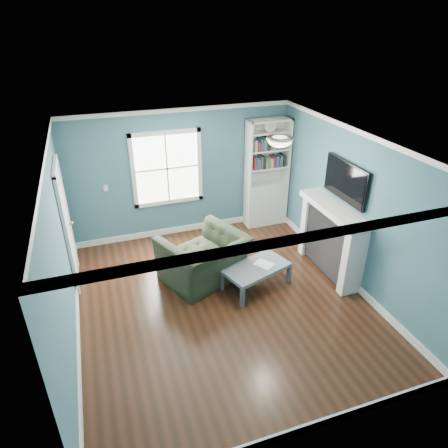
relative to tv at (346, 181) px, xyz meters
name	(u,v)px	position (x,y,z in m)	size (l,w,h in m)	color
floor	(222,300)	(-2.20, -0.20, -1.72)	(5.00, 5.00, 0.00)	black
room_walls	(222,214)	(-2.20, -0.20, -0.14)	(5.00, 5.00, 5.00)	#366173
trim	(222,234)	(-2.20, -0.20, -0.49)	(4.50, 5.00, 2.60)	white
window	(167,168)	(-2.50, 2.29, -0.27)	(1.40, 0.06, 1.50)	white
bookshelf	(266,184)	(-0.43, 2.10, -0.80)	(0.90, 0.35, 2.31)	silver
fireplace	(331,240)	(-0.12, 0.00, -1.09)	(0.44, 1.58, 1.30)	black
tv	(346,181)	(0.00, 0.00, 0.00)	(0.06, 1.10, 0.65)	black
door	(67,225)	(-4.42, 1.20, -0.65)	(0.12, 0.98, 2.17)	silver
ceiling_fixture	(280,141)	(-1.30, -0.10, 0.82)	(0.38, 0.38, 0.15)	white
light_switch	(106,188)	(-3.70, 2.28, -0.52)	(0.08, 0.01, 0.12)	white
recliner	(203,251)	(-2.31, 0.46, -1.15)	(1.31, 0.85, 1.14)	#232B1B
coffee_table	(256,269)	(-1.54, -0.02, -1.38)	(1.24, 0.92, 0.40)	#4D525C
paper_sheet	(264,264)	(-1.39, 0.01, -1.32)	(0.24, 0.30, 0.00)	white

